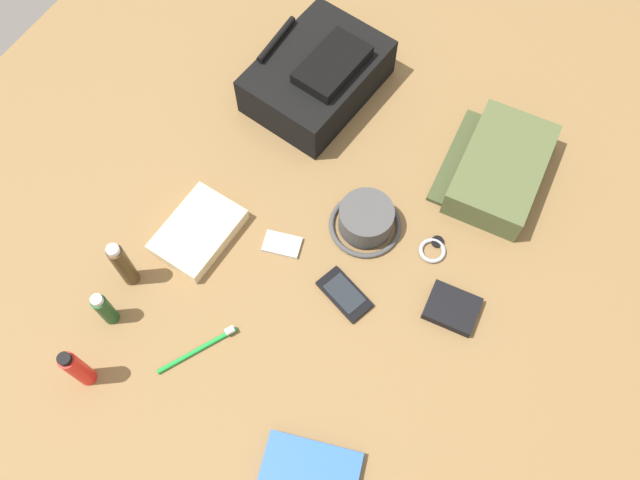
% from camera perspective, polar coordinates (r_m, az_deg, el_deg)
% --- Properties ---
extents(ground_plane, '(2.64, 2.02, 0.02)m').
position_cam_1_polar(ground_plane, '(1.53, -0.00, -0.83)').
color(ground_plane, brown).
rests_on(ground_plane, ground).
extents(backpack, '(0.36, 0.28, 0.14)m').
position_cam_1_polar(backpack, '(1.70, -0.18, 13.92)').
color(backpack, black).
rests_on(backpack, ground_plane).
extents(toiletry_pouch, '(0.31, 0.25, 0.08)m').
position_cam_1_polar(toiletry_pouch, '(1.62, 15.13, 5.95)').
color(toiletry_pouch, '#47512D').
rests_on(toiletry_pouch, ground_plane).
extents(bucket_hat, '(0.17, 0.17, 0.07)m').
position_cam_1_polar(bucket_hat, '(1.51, 3.96, 1.73)').
color(bucket_hat, '#424242').
rests_on(bucket_hat, ground_plane).
extents(sunscreen_spray, '(0.04, 0.04, 0.15)m').
position_cam_1_polar(sunscreen_spray, '(1.43, -20.13, -10.33)').
color(sunscreen_spray, red).
rests_on(sunscreen_spray, ground_plane).
extents(shampoo_bottle, '(0.03, 0.03, 0.12)m').
position_cam_1_polar(shampoo_bottle, '(1.47, -18.00, -5.66)').
color(shampoo_bottle, '#19471E').
rests_on(shampoo_bottle, ground_plane).
extents(cologne_bottle, '(0.03, 0.03, 0.16)m').
position_cam_1_polar(cologne_bottle, '(1.47, -16.56, -2.05)').
color(cologne_bottle, '#473319').
rests_on(cologne_bottle, ground_plane).
extents(paperback_novel, '(0.17, 0.22, 0.02)m').
position_cam_1_polar(paperback_novel, '(1.38, -0.88, -19.39)').
color(paperback_novel, blue).
rests_on(paperback_novel, ground_plane).
extents(cell_phone, '(0.10, 0.14, 0.01)m').
position_cam_1_polar(cell_phone, '(1.46, 2.10, -4.68)').
color(cell_phone, black).
rests_on(cell_phone, ground_plane).
extents(media_player, '(0.07, 0.10, 0.01)m').
position_cam_1_polar(media_player, '(1.51, -3.26, -0.38)').
color(media_player, '#B7B7BC').
rests_on(media_player, ground_plane).
extents(wristwatch, '(0.07, 0.06, 0.01)m').
position_cam_1_polar(wristwatch, '(1.53, 9.67, -0.79)').
color(wristwatch, '#99999E').
rests_on(wristwatch, ground_plane).
extents(toothbrush, '(0.17, 0.10, 0.02)m').
position_cam_1_polar(toothbrush, '(1.45, -10.10, -9.07)').
color(toothbrush, '#198C33').
rests_on(toothbrush, ground_plane).
extents(wallet, '(0.10, 0.12, 0.02)m').
position_cam_1_polar(wallet, '(1.48, 11.27, -5.77)').
color(wallet, black).
rests_on(wallet, ground_plane).
extents(folded_towel, '(0.21, 0.15, 0.04)m').
position_cam_1_polar(folded_towel, '(1.54, -10.42, 0.71)').
color(folded_towel, beige).
rests_on(folded_towel, ground_plane).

